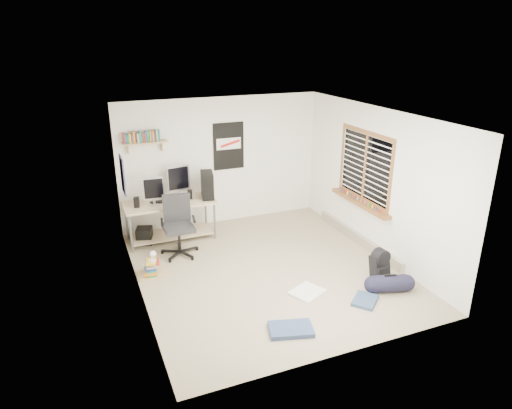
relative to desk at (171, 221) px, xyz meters
name	(u,v)px	position (x,y,z in m)	size (l,w,h in m)	color
floor	(267,270)	(1.17, -1.77, -0.37)	(4.00, 4.50, 0.01)	gray
ceiling	(268,115)	(1.17, -1.77, 2.14)	(4.00, 4.50, 0.01)	white
back_wall	(221,162)	(1.17, 0.48, 0.89)	(4.00, 0.01, 2.50)	silver
left_wall	(134,216)	(-0.84, -1.77, 0.89)	(0.01, 4.50, 2.50)	silver
right_wall	(376,182)	(3.17, -1.77, 0.89)	(0.01, 4.50, 2.50)	silver
desk	(171,221)	(0.00, 0.00, 0.00)	(1.63, 0.71, 0.74)	#CABE8C
monitor_left	(154,194)	(-0.28, -0.08, 0.58)	(0.36, 0.09, 0.40)	#A1A1A6
monitor_right	(179,184)	(0.24, 0.23, 0.62)	(0.43, 0.11, 0.48)	#9C9BA0
pc_tower	(207,185)	(0.72, -0.03, 0.62)	(0.22, 0.45, 0.47)	black
keyboard	(161,201)	(-0.14, 0.03, 0.39)	(0.40, 0.14, 0.02)	black
speaker_left	(137,202)	(-0.58, -0.06, 0.47)	(0.09, 0.09, 0.18)	black
speaker_right	(190,194)	(0.39, 0.00, 0.46)	(0.08, 0.08, 0.17)	black
office_chair	(179,228)	(-0.01, -0.69, 0.12)	(0.68, 0.68, 1.05)	#252528
wall_shelf	(145,142)	(-0.28, 0.37, 1.42)	(0.80, 0.22, 0.24)	tan
poster_back_wall	(229,146)	(1.32, 0.46, 1.19)	(0.62, 0.03, 0.92)	black
poster_left_wall	(123,175)	(-0.82, -0.57, 1.14)	(0.02, 0.42, 0.60)	navy
window	(364,167)	(3.12, -1.47, 1.08)	(0.10, 1.50, 1.26)	brown
baseboard_heater	(358,238)	(3.12, -1.47, -0.28)	(0.08, 2.50, 0.18)	#B7B2A8
backpack	(380,266)	(2.70, -2.67, -0.16)	(0.28, 0.23, 0.38)	black
duffel_bag	(390,283)	(2.58, -3.07, -0.22)	(0.26, 0.26, 0.51)	black
tshirt	(307,292)	(1.43, -2.66, -0.34)	(0.46, 0.39, 0.04)	silver
jeans_a	(291,329)	(0.80, -3.39, -0.33)	(0.56, 0.36, 0.06)	navy
jeans_b	(365,300)	(2.09, -3.18, -0.34)	(0.41, 0.31, 0.05)	navy
book_stack	(152,266)	(-0.58, -1.21, -0.22)	(0.45, 0.36, 0.30)	brown
desk_lamp	(152,253)	(-0.56, -1.23, 0.02)	(0.11, 0.18, 0.18)	white
subwoofer	(145,236)	(-0.49, 0.01, -0.22)	(0.28, 0.28, 0.31)	black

